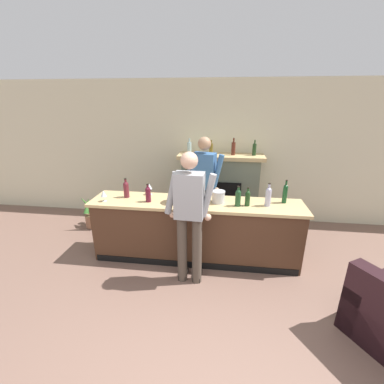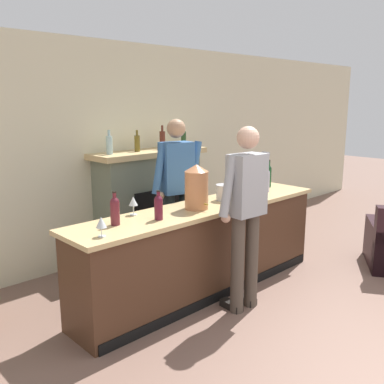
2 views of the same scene
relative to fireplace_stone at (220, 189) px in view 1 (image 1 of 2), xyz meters
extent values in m
cube|color=beige|center=(-0.14, 0.26, 0.67)|extent=(12.00, 0.07, 2.75)
cube|color=#492D1D|center=(-0.32, -1.35, -0.25)|extent=(3.08, 0.56, 0.91)
cube|color=tan|center=(-0.32, -1.35, 0.22)|extent=(3.15, 0.63, 0.04)
cube|color=black|center=(-0.32, -1.64, -0.66)|extent=(3.01, 0.01, 0.10)
cube|color=slate|center=(0.00, 0.01, -0.05)|extent=(1.46, 0.44, 1.32)
cube|color=black|center=(0.00, -0.23, -0.22)|extent=(0.80, 0.02, 0.85)
cube|color=tan|center=(0.00, -0.01, 0.65)|extent=(1.62, 0.52, 0.07)
cylinder|color=#9DBFC1|center=(-0.60, -0.01, 0.79)|extent=(0.08, 0.08, 0.22)
cylinder|color=#9DBFC1|center=(-0.60, -0.01, 0.94)|extent=(0.03, 0.03, 0.07)
cylinder|color=brown|center=(-0.19, -0.01, 0.79)|extent=(0.07, 0.07, 0.20)
cylinder|color=brown|center=(-0.19, -0.01, 0.92)|extent=(0.03, 0.03, 0.07)
cylinder|color=#522419|center=(0.22, -0.01, 0.80)|extent=(0.07, 0.07, 0.23)
cylinder|color=#522419|center=(0.22, -0.01, 0.96)|extent=(0.03, 0.03, 0.08)
cylinder|color=#1F3C1D|center=(0.61, -0.01, 0.79)|extent=(0.07, 0.07, 0.21)
cylinder|color=#1F3C1D|center=(0.61, -0.01, 0.94)|extent=(0.03, 0.03, 0.07)
cube|color=black|center=(1.77, -2.32, -0.44)|extent=(0.82, 0.62, 0.54)
cylinder|color=#996649|center=(-2.44, -0.54, -0.58)|extent=(0.30, 0.30, 0.25)
cylinder|color=#332319|center=(-2.44, -0.54, -0.47)|extent=(0.27, 0.27, 0.02)
cone|color=#427730|center=(-2.34, -0.53, -0.27)|extent=(0.15, 0.31, 0.36)
cone|color=#4D6D34|center=(-2.46, -0.41, -0.24)|extent=(0.36, 0.17, 0.43)
cone|color=#38752C|center=(-2.53, -0.54, -0.28)|extent=(0.13, 0.24, 0.32)
cone|color=#3C752A|center=(-2.41, -0.68, -0.23)|extent=(0.39, 0.21, 0.45)
cylinder|color=#4C4136|center=(-0.24, -1.92, -0.23)|extent=(0.13, 0.13, 0.96)
cube|color=black|center=(-0.24, -1.85, -0.67)|extent=(0.11, 0.25, 0.07)
cylinder|color=#4C4136|center=(-0.44, -1.91, -0.23)|extent=(0.13, 0.13, 0.96)
cube|color=black|center=(-0.44, -1.84, -0.67)|extent=(0.11, 0.25, 0.07)
cube|color=#96989D|center=(-0.34, -1.91, 0.55)|extent=(0.37, 0.24, 0.58)
cylinder|color=#96989D|center=(-0.11, -1.91, 0.56)|extent=(0.20, 0.08, 0.57)
sphere|color=tan|center=(-0.11, -1.89, 0.26)|extent=(0.09, 0.09, 0.09)
cylinder|color=#96989D|center=(-0.57, -1.88, 0.56)|extent=(0.20, 0.08, 0.57)
sphere|color=tan|center=(-0.57, -1.86, 0.26)|extent=(0.09, 0.09, 0.09)
sphere|color=tan|center=(-0.34, -1.91, 0.99)|extent=(0.21, 0.21, 0.21)
cylinder|color=#1F2A2D|center=(-0.35, -0.80, -0.21)|extent=(0.13, 0.13, 0.99)
cube|color=black|center=(-0.36, -0.87, -0.67)|extent=(0.15, 0.26, 0.07)
cylinder|color=#1F2A2D|center=(-0.15, -0.85, -0.21)|extent=(0.13, 0.13, 0.99)
cube|color=black|center=(-0.17, -0.92, -0.67)|extent=(0.15, 0.26, 0.07)
cube|color=#366299|center=(-0.25, -0.83, 0.58)|extent=(0.40, 0.29, 0.58)
cylinder|color=#366299|center=(-0.48, -0.80, 0.59)|extent=(0.20, 0.08, 0.57)
sphere|color=tan|center=(-0.48, -0.82, 0.29)|extent=(0.09, 0.09, 0.09)
cylinder|color=#366299|center=(-0.03, -0.89, 0.59)|extent=(0.20, 0.08, 0.57)
sphere|color=tan|center=(-0.04, -0.91, 0.29)|extent=(0.09, 0.09, 0.09)
sphere|color=tan|center=(-0.25, -0.83, 1.02)|extent=(0.21, 0.21, 0.21)
cylinder|color=#C27B4F|center=(-0.48, -1.38, 0.43)|extent=(0.24, 0.24, 0.38)
cone|color=#C27B4F|center=(-0.48, -1.38, 0.66)|extent=(0.24, 0.24, 0.07)
cylinder|color=#B29333|center=(-0.48, -1.52, 0.31)|extent=(0.02, 0.04, 0.02)
cylinder|color=silver|center=(0.00, -1.33, 0.32)|extent=(0.18, 0.18, 0.16)
cylinder|color=silver|center=(0.00, -1.33, 0.41)|extent=(0.19, 0.19, 0.01)
cylinder|color=#A6A6C0|center=(0.70, -1.37, 0.36)|extent=(0.08, 0.08, 0.23)
sphere|color=#A6A6C0|center=(0.70, -1.37, 0.48)|extent=(0.08, 0.08, 0.08)
cylinder|color=#A6A6C0|center=(0.70, -1.37, 0.52)|extent=(0.03, 0.03, 0.09)
cylinder|color=black|center=(0.70, -1.37, 0.57)|extent=(0.04, 0.04, 0.01)
cylinder|color=#1B4322|center=(0.28, -1.43, 0.34)|extent=(0.08, 0.08, 0.20)
sphere|color=#1B4322|center=(0.28, -1.43, 0.45)|extent=(0.08, 0.08, 0.08)
cylinder|color=#1B4322|center=(0.28, -1.43, 0.49)|extent=(0.03, 0.03, 0.08)
cylinder|color=black|center=(0.28, -1.43, 0.53)|extent=(0.03, 0.03, 0.01)
cylinder|color=#1C3C1A|center=(0.42, -1.40, 0.34)|extent=(0.07, 0.07, 0.19)
sphere|color=#1C3C1A|center=(0.42, -1.40, 0.43)|extent=(0.07, 0.07, 0.07)
cylinder|color=#1C3C1A|center=(0.42, -1.40, 0.47)|extent=(0.03, 0.03, 0.07)
cylinder|color=black|center=(0.42, -1.40, 0.51)|extent=(0.03, 0.03, 0.01)
cylinder|color=#143F1E|center=(0.96, -1.22, 0.36)|extent=(0.07, 0.07, 0.24)
sphere|color=#143F1E|center=(0.96, -1.22, 0.48)|extent=(0.06, 0.06, 0.06)
cylinder|color=#143F1E|center=(0.96, -1.22, 0.53)|extent=(0.03, 0.03, 0.09)
cylinder|color=black|center=(0.96, -1.22, 0.58)|extent=(0.03, 0.03, 0.01)
cylinder|color=#551527|center=(-1.02, -1.43, 0.34)|extent=(0.08, 0.08, 0.19)
sphere|color=#551527|center=(-1.02, -1.43, 0.43)|extent=(0.07, 0.07, 0.07)
cylinder|color=#551527|center=(-1.02, -1.43, 0.47)|extent=(0.03, 0.03, 0.07)
cylinder|color=black|center=(-1.02, -1.43, 0.51)|extent=(0.03, 0.03, 0.01)
cylinder|color=maroon|center=(-1.40, -1.30, 0.35)|extent=(0.08, 0.08, 0.21)
sphere|color=maroon|center=(-1.40, -1.30, 0.45)|extent=(0.08, 0.08, 0.08)
cylinder|color=maroon|center=(-1.40, -1.30, 0.49)|extent=(0.03, 0.03, 0.08)
cylinder|color=black|center=(-1.40, -1.30, 0.54)|extent=(0.04, 0.04, 0.01)
cylinder|color=silver|center=(-1.67, -1.50, 0.25)|extent=(0.07, 0.07, 0.01)
cylinder|color=silver|center=(-1.67, -1.50, 0.28)|extent=(0.01, 0.01, 0.07)
cone|color=silver|center=(-1.67, -1.50, 0.36)|extent=(0.09, 0.09, 0.09)
cylinder|color=silver|center=(-1.08, -1.13, 0.25)|extent=(0.07, 0.07, 0.01)
cylinder|color=silver|center=(-1.08, -1.13, 0.29)|extent=(0.01, 0.01, 0.09)
cone|color=silver|center=(-1.08, -1.13, 0.38)|extent=(0.09, 0.09, 0.09)
camera|label=1|loc=(0.07, -4.83, 1.66)|focal=24.00mm
camera|label=2|loc=(-3.43, -4.39, 1.32)|focal=40.00mm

